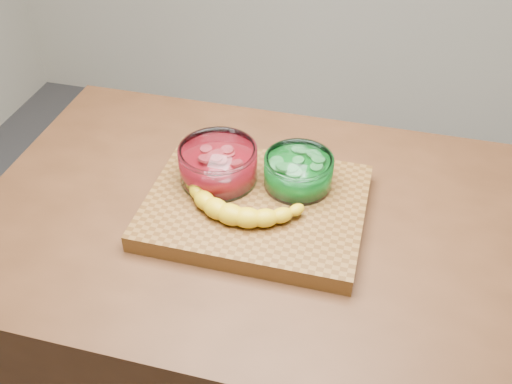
# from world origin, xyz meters

# --- Properties ---
(counter) EXTENTS (1.20, 0.80, 0.90)m
(counter) POSITION_xyz_m (0.00, 0.00, 0.45)
(counter) COLOR #4E2C17
(counter) RESTS_ON ground
(cutting_board) EXTENTS (0.45, 0.35, 0.04)m
(cutting_board) POSITION_xyz_m (0.00, 0.00, 0.92)
(cutting_board) COLOR brown
(cutting_board) RESTS_ON counter
(bowl_red) EXTENTS (0.17, 0.17, 0.08)m
(bowl_red) POSITION_xyz_m (-0.10, 0.05, 0.98)
(bowl_red) COLOR white
(bowl_red) RESTS_ON cutting_board
(bowl_green) EXTENTS (0.15, 0.15, 0.07)m
(bowl_green) POSITION_xyz_m (0.07, 0.07, 0.97)
(bowl_green) COLOR white
(bowl_green) RESTS_ON cutting_board
(banana) EXTENTS (0.29, 0.15, 0.04)m
(banana) POSITION_xyz_m (-0.02, -0.04, 0.96)
(banana) COLOR gold
(banana) RESTS_ON cutting_board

